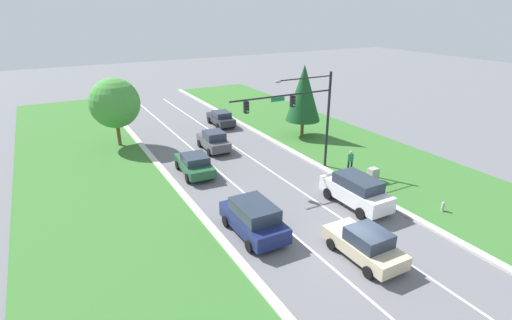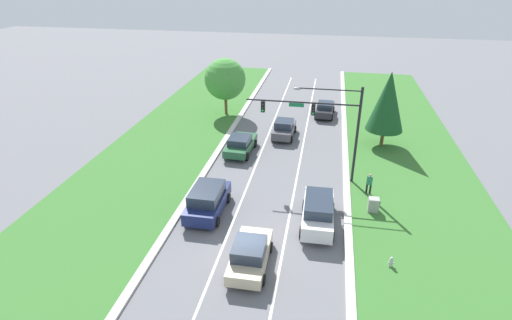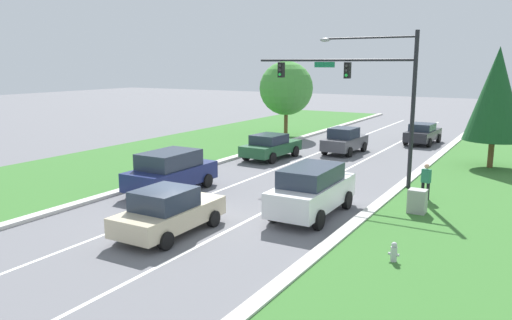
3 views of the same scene
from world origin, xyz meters
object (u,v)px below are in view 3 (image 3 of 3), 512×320
traffic_signal_mast (364,83)px  navy_suv (171,171)px  charcoal_sedan (423,133)px  pedestrian (426,180)px  conifer_near_right_tree (496,94)px  white_suv (312,190)px  fire_hydrant (394,253)px  utility_cabinet (417,202)px  forest_sedan (271,146)px  graphite_sedan (344,141)px  champagne_sedan (168,211)px  oak_near_left_tree (286,88)px

traffic_signal_mast → navy_suv: 10.35m
charcoal_sedan → pedestrian: size_ratio=2.63×
charcoal_sedan → conifer_near_right_tree: (5.42, -7.32, 3.52)m
charcoal_sedan → white_suv: 20.91m
traffic_signal_mast → fire_hydrant: (4.31, -9.51, -4.75)m
charcoal_sedan → utility_cabinet: charcoal_sedan is taller
fire_hydrant → utility_cabinet: bearing=95.8°
charcoal_sedan → traffic_signal_mast: bearing=-86.5°
forest_sedan → utility_cabinet: size_ratio=4.53×
charcoal_sedan → graphite_sedan: (-3.73, -6.79, 0.06)m
champagne_sedan → white_suv: size_ratio=0.88×
traffic_signal_mast → fire_hydrant: 11.47m
white_suv → utility_cabinet: white_suv is taller
fire_hydrant → oak_near_left_tree: size_ratio=0.11×
champagne_sedan → navy_suv: navy_suv is taller
traffic_signal_mast → pedestrian: traffic_signal_mast is taller
forest_sedan → oak_near_left_tree: 10.71m
utility_cabinet → oak_near_left_tree: size_ratio=0.17×
champagne_sedan → utility_cabinet: size_ratio=4.26×
graphite_sedan → conifer_near_right_tree: (9.15, -0.53, 3.46)m
charcoal_sedan → white_suv: (0.15, -20.91, 0.25)m
fire_hydrant → conifer_near_right_tree: conifer_near_right_tree is taller
forest_sedan → oak_near_left_tree: (-3.75, 9.51, 3.19)m
navy_suv → forest_sedan: bearing=89.2°
charcoal_sedan → navy_suv: (-7.24, -20.81, 0.20)m
white_suv → oak_near_left_tree: bearing=118.9°
fire_hydrant → conifer_near_right_tree: 17.41m
traffic_signal_mast → oak_near_left_tree: traffic_signal_mast is taller
white_suv → traffic_signal_mast: bearing=90.0°
utility_cabinet → pedestrian: pedestrian is taller
conifer_near_right_tree → pedestrian: bearing=-101.0°
charcoal_sedan → conifer_near_right_tree: conifer_near_right_tree is taller
graphite_sedan → oak_near_left_tree: size_ratio=0.68×
graphite_sedan → white_suv: 14.65m
conifer_near_right_tree → utility_cabinet: bearing=-98.0°
graphite_sedan → conifer_near_right_tree: conifer_near_right_tree is taller
forest_sedan → fire_hydrant: forest_sedan is taller
traffic_signal_mast → fire_hydrant: size_ratio=11.97×
charcoal_sedan → pedestrian: 16.78m
pedestrian → traffic_signal_mast: bearing=-5.6°
champagne_sedan → charcoal_sedan: bearing=82.1°
white_suv → fire_hydrant: size_ratio=7.21×
utility_cabinet → fire_hydrant: (0.56, -5.55, -0.18)m
champagne_sedan → pedestrian: size_ratio=2.63×
graphite_sedan → charcoal_sedan: bearing=63.8°
utility_cabinet → graphite_sedan: bearing=122.4°
forest_sedan → charcoal_sedan: (7.12, 11.07, -0.01)m
white_suv → pedestrian: (3.50, 4.53, -0.13)m
forest_sedan → pedestrian: 12.01m
conifer_near_right_tree → oak_near_left_tree: (-16.30, 5.76, -0.32)m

